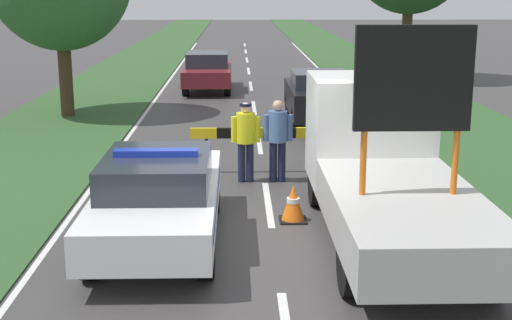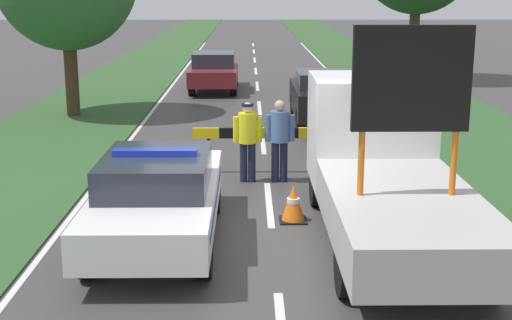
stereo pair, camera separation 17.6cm
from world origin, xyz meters
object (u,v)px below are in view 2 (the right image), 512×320
(traffic_cone_near_police, at_px, (293,203))
(queued_car_wagon_maroon, at_px, (214,71))
(traffic_cone_centre_front, at_px, (400,166))
(police_car, at_px, (158,196))
(police_officer, at_px, (248,135))
(road_barrier, at_px, (272,135))
(pedestrian_civilian, at_px, (280,134))
(work_truck, at_px, (383,163))
(queued_car_sedan_black, at_px, (324,97))

(traffic_cone_near_police, relative_size, queued_car_wagon_maroon, 0.14)
(traffic_cone_centre_front, bearing_deg, police_car, -140.40)
(queued_car_wagon_maroon, bearing_deg, police_officer, 95.50)
(police_officer, height_order, queued_car_wagon_maroon, police_officer)
(police_officer, distance_m, queued_car_wagon_maroon, 13.54)
(road_barrier, xyz_separation_m, traffic_cone_near_police, (0.26, -3.27, -0.51))
(pedestrian_civilian, bearing_deg, queued_car_wagon_maroon, 88.22)
(police_officer, relative_size, traffic_cone_near_police, 2.58)
(work_truck, relative_size, pedestrian_civilian, 3.65)
(police_car, bearing_deg, police_officer, 73.19)
(traffic_cone_centre_front, xyz_separation_m, queued_car_sedan_black, (-0.96, 6.12, 0.55))
(road_barrier, height_order, pedestrian_civilian, pedestrian_civilian)
(traffic_cone_near_police, bearing_deg, queued_car_sedan_black, 80.74)
(police_car, bearing_deg, road_barrier, 70.39)
(road_barrier, distance_m, traffic_cone_centre_front, 2.77)
(pedestrian_civilian, distance_m, queued_car_sedan_black, 6.59)
(queued_car_wagon_maroon, bearing_deg, police_car, 89.65)
(pedestrian_civilian, height_order, traffic_cone_near_police, pedestrian_civilian)
(road_barrier, relative_size, traffic_cone_near_police, 5.29)
(police_car, relative_size, police_officer, 2.91)
(traffic_cone_near_police, relative_size, queued_car_sedan_black, 0.16)
(road_barrier, distance_m, pedestrian_civilian, 0.74)
(traffic_cone_near_police, bearing_deg, pedestrian_civilian, 92.82)
(police_car, relative_size, road_barrier, 1.42)
(work_truck, height_order, traffic_cone_near_police, work_truck)
(road_barrier, bearing_deg, queued_car_sedan_black, 67.22)
(police_car, distance_m, queued_car_wagon_maroon, 17.02)
(road_barrier, distance_m, traffic_cone_near_police, 3.32)
(road_barrier, bearing_deg, police_car, -120.36)
(police_car, bearing_deg, pedestrian_civilian, 64.61)
(traffic_cone_centre_front, relative_size, queued_car_wagon_maroon, 0.12)
(road_barrier, bearing_deg, traffic_cone_near_police, -91.49)
(work_truck, bearing_deg, police_car, 8.30)
(work_truck, xyz_separation_m, traffic_cone_near_police, (-1.41, 0.48, -0.82))
(pedestrian_civilian, distance_m, traffic_cone_near_police, 2.65)
(work_truck, distance_m, traffic_cone_near_police, 1.70)
(police_car, xyz_separation_m, traffic_cone_centre_front, (4.60, 3.81, -0.49))
(queued_car_sedan_black, bearing_deg, police_officer, 70.69)
(traffic_cone_near_police, bearing_deg, work_truck, -18.68)
(pedestrian_civilian, bearing_deg, police_officer, 169.14)
(pedestrian_civilian, height_order, queued_car_wagon_maroon, pedestrian_civilian)
(queued_car_sedan_black, bearing_deg, pedestrian_civilian, 76.08)
(pedestrian_civilian, bearing_deg, queued_car_sedan_black, 66.08)
(police_car, xyz_separation_m, work_truck, (3.59, 0.50, 0.39))
(road_barrier, height_order, police_officer, police_officer)
(work_truck, xyz_separation_m, queued_car_wagon_maroon, (-3.49, 16.52, -0.36))
(police_officer, bearing_deg, work_truck, 141.30)
(pedestrian_civilian, relative_size, queued_car_sedan_black, 0.42)
(traffic_cone_centre_front, bearing_deg, traffic_cone_near_police, -130.55)
(work_truck, bearing_deg, queued_car_sedan_black, -89.87)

